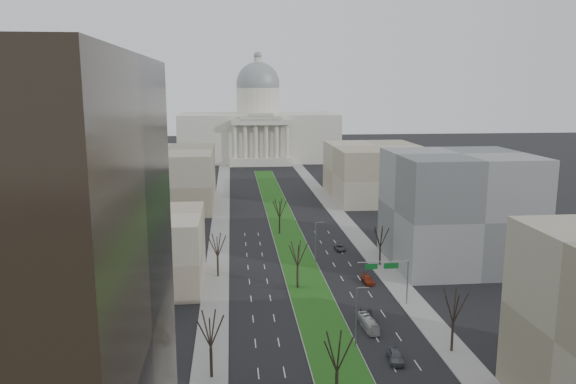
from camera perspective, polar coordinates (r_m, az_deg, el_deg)
ground at (r=146.53m, az=-0.09°, el=-4.27°), size 600.00×600.00×0.00m
median at (r=145.53m, az=-0.05°, el=-4.33°), size 8.00×222.03×0.20m
sidewalk_left at (r=121.92m, az=-7.19°, el=-7.44°), size 5.00×330.00×0.15m
sidewalk_right at (r=125.87m, az=9.07°, el=-6.91°), size 5.00×330.00×0.15m
capitol at (r=291.58m, az=-3.02°, el=6.45°), size 80.00×46.00×55.00m
building_beige_left at (r=111.89m, az=-15.39°, el=-5.71°), size 26.00×22.00×14.00m
building_grey_right at (r=125.34m, az=16.90°, el=-1.67°), size 28.00×26.00×24.00m
building_far_left at (r=184.34m, az=-12.24°, el=1.45°), size 30.00×40.00×18.00m
building_far_right at (r=194.37m, az=8.91°, el=2.04°), size 30.00×40.00×18.00m
tree_left_mid at (r=75.53m, az=-7.90°, el=-13.53°), size 5.40×5.40×9.72m
tree_left_far at (r=113.24m, az=-7.19°, el=-5.28°), size 5.28×5.28×9.50m
tree_right_mid at (r=85.00m, az=16.51°, el=-10.94°), size 5.52×5.52×9.94m
tree_right_far at (r=121.21m, az=9.38°, el=-4.43°), size 5.04×5.04×9.07m
tree_median_a at (r=69.29m, az=5.02°, el=-15.80°), size 5.40×5.40×9.72m
tree_median_b at (r=106.16m, az=0.98°, el=-6.20°), size 5.40×5.40×9.72m
tree_median_c at (r=144.70m, az=-0.88°, el=-1.61°), size 5.40×5.40×9.72m
streetlamp_median_b at (r=84.64m, az=6.98°, el=-12.37°), size 1.90×0.20×9.16m
streetlamp_median_c at (r=121.79m, az=2.85°, el=-5.06°), size 1.90×0.20×9.16m
mast_arm_signs at (r=100.13m, az=10.59°, el=-7.98°), size 9.12×0.24×8.09m
car_grey_near at (r=83.00m, az=10.88°, el=-16.03°), size 2.47×4.90×1.60m
car_black at (r=95.17m, az=7.98°, el=-12.34°), size 2.19×4.95×1.58m
car_red at (r=111.97m, az=8.10°, el=-8.82°), size 2.09×4.59×1.30m
car_grey_far at (r=132.74m, az=5.26°, el=-5.64°), size 2.11×4.42×1.22m
box_van at (r=92.02m, az=8.17°, el=-13.08°), size 2.05×6.79×1.86m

